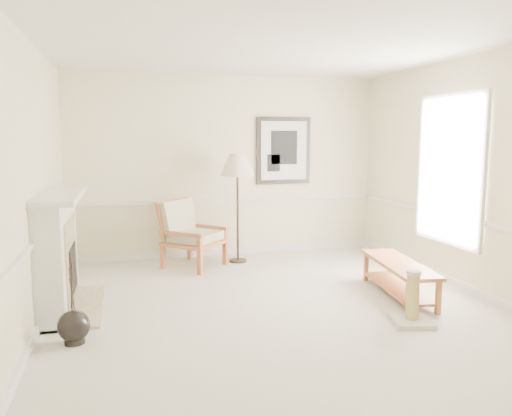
{
  "coord_description": "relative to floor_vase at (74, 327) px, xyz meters",
  "views": [
    {
      "loc": [
        -1.6,
        -5.18,
        1.9
      ],
      "look_at": [
        -0.05,
        0.7,
        1.05
      ],
      "focal_mm": 35.0,
      "sensor_mm": 36.0,
      "label": 1
    }
  ],
  "objects": [
    {
      "name": "armchair",
      "position": [
        1.39,
        2.61,
        0.37
      ],
      "size": [
        1.09,
        1.09,
        0.99
      ],
      "rotation": [
        0.0,
        0.0,
        0.81
      ],
      "color": "#9D5E32",
      "rests_on": "ground"
    },
    {
      "name": "bench",
      "position": [
        3.68,
        0.51,
        0.12
      ],
      "size": [
        0.63,
        1.51,
        0.42
      ],
      "rotation": [
        0.0,
        0.0,
        -0.13
      ],
      "color": "#9D5E32",
      "rests_on": "ground"
    },
    {
      "name": "floor_vase",
      "position": [
        0.0,
        0.0,
        0.0
      ],
      "size": [
        0.3,
        0.3,
        0.87
      ],
      "rotation": [
        0.0,
        0.0,
        -0.22
      ],
      "color": "black",
      "rests_on": "ground"
    },
    {
      "name": "room",
      "position": [
        2.25,
        0.53,
        1.71
      ],
      "size": [
        5.04,
        5.54,
        2.92
      ],
      "color": "#F1E6BC",
      "rests_on": "ground"
    },
    {
      "name": "scratching_post",
      "position": [
        3.33,
        -0.35,
        0.02
      ],
      "size": [
        0.47,
        0.47,
        0.56
      ],
      "rotation": [
        0.0,
        0.0,
        -0.22
      ],
      "color": "beige",
      "rests_on": "ground"
    },
    {
      "name": "floor_lamp",
      "position": [
        2.16,
        2.66,
        1.3
      ],
      "size": [
        0.55,
        0.55,
        1.67
      ],
      "rotation": [
        0.0,
        0.0,
        0.05
      ],
      "color": "black",
      "rests_on": "ground"
    },
    {
      "name": "fireplace",
      "position": [
        -0.23,
        1.06,
        0.48
      ],
      "size": [
        0.64,
        1.64,
        1.31
      ],
      "color": "white",
      "rests_on": "ground"
    },
    {
      "name": "ground",
      "position": [
        2.11,
        0.46,
        -0.16
      ],
      "size": [
        5.5,
        5.5,
        0.0
      ],
      "primitive_type": "plane",
      "color": "silver",
      "rests_on": "ground"
    }
  ]
}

